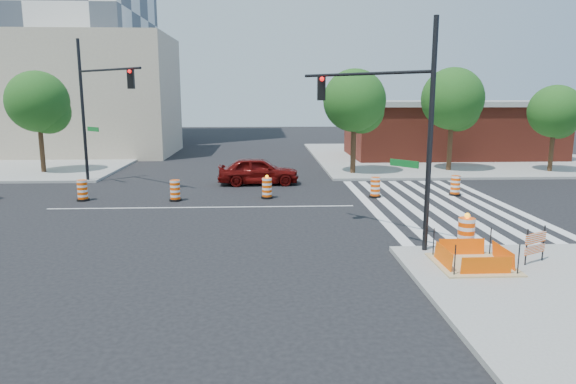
% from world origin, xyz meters
% --- Properties ---
extents(ground, '(120.00, 120.00, 0.00)m').
position_xyz_m(ground, '(0.00, 0.00, 0.00)').
color(ground, black).
rests_on(ground, ground).
extents(sidewalk_ne, '(22.00, 22.00, 0.15)m').
position_xyz_m(sidewalk_ne, '(18.00, 18.00, 0.07)').
color(sidewalk_ne, gray).
rests_on(sidewalk_ne, ground).
extents(crosswalk_east, '(6.75, 13.50, 0.01)m').
position_xyz_m(crosswalk_east, '(10.95, 0.00, 0.01)').
color(crosswalk_east, silver).
rests_on(crosswalk_east, ground).
extents(lane_centerline, '(14.00, 0.12, 0.01)m').
position_xyz_m(lane_centerline, '(0.00, 0.00, 0.01)').
color(lane_centerline, silver).
rests_on(lane_centerline, ground).
extents(excavation_pit, '(2.20, 2.20, 0.90)m').
position_xyz_m(excavation_pit, '(9.00, -9.00, 0.22)').
color(excavation_pit, tan).
rests_on(excavation_pit, ground).
extents(brick_storefront, '(16.50, 8.50, 4.60)m').
position_xyz_m(brick_storefront, '(18.00, 18.00, 2.32)').
color(brick_storefront, maroon).
rests_on(brick_storefront, ground).
extents(beige_midrise, '(14.00, 10.00, 10.00)m').
position_xyz_m(beige_midrise, '(-12.00, 22.00, 5.00)').
color(beige_midrise, tan).
rests_on(beige_midrise, ground).
extents(red_coupe, '(4.71, 2.03, 1.58)m').
position_xyz_m(red_coupe, '(2.54, 6.08, 0.79)').
color(red_coupe, '#560807').
rests_on(red_coupe, ground).
extents(signal_pole_se, '(3.69, 4.26, 7.29)m').
position_xyz_m(signal_pole_se, '(7.05, -6.27, 4.48)').
color(signal_pole_se, black).
rests_on(signal_pole_se, ground).
extents(signal_pole_nw, '(4.51, 4.31, 8.06)m').
position_xyz_m(signal_pole_nw, '(-6.33, 6.09, 4.94)').
color(signal_pole_nw, black).
rests_on(signal_pole_nw, ground).
extents(pit_drum, '(0.66, 0.66, 1.29)m').
position_xyz_m(pit_drum, '(9.25, -7.76, 0.69)').
color(pit_drum, black).
rests_on(pit_drum, ground).
extents(barricade, '(0.84, 0.48, 1.10)m').
position_xyz_m(barricade, '(10.92, -8.86, 0.75)').
color(barricade, '#FF4F05').
rests_on(barricade, ground).
extents(tree_north_b, '(3.89, 3.89, 6.61)m').
position_xyz_m(tree_north_b, '(-11.46, 10.68, 4.44)').
color(tree_north_b, '#382314').
rests_on(tree_north_b, ground).
extents(tree_north_c, '(3.95, 3.95, 6.72)m').
position_xyz_m(tree_north_c, '(8.64, 9.36, 4.51)').
color(tree_north_c, '#382314').
rests_on(tree_north_c, ground).
extents(tree_north_d, '(4.04, 4.04, 6.86)m').
position_xyz_m(tree_north_d, '(15.24, 10.24, 4.61)').
color(tree_north_d, '#382314').
rests_on(tree_north_d, ground).
extents(tree_north_e, '(3.37, 3.37, 5.73)m').
position_xyz_m(tree_north_e, '(21.72, 9.43, 3.85)').
color(tree_north_e, '#382314').
rests_on(tree_north_e, ground).
extents(median_drum_1, '(0.60, 0.60, 1.02)m').
position_xyz_m(median_drum_1, '(-5.99, 1.81, 0.48)').
color(median_drum_1, black).
rests_on(median_drum_1, ground).
extents(median_drum_2, '(0.60, 0.60, 1.02)m').
position_xyz_m(median_drum_2, '(-1.47, 1.55, 0.48)').
color(median_drum_2, black).
rests_on(median_drum_2, ground).
extents(median_drum_3, '(0.60, 0.60, 1.18)m').
position_xyz_m(median_drum_3, '(3.00, 1.97, 0.49)').
color(median_drum_3, black).
rests_on(median_drum_3, ground).
extents(median_drum_4, '(0.60, 0.60, 1.02)m').
position_xyz_m(median_drum_4, '(8.46, 1.94, 0.48)').
color(median_drum_4, black).
rests_on(median_drum_4, ground).
extents(median_drum_5, '(0.60, 0.60, 1.02)m').
position_xyz_m(median_drum_5, '(12.67, 2.24, 0.48)').
color(median_drum_5, black).
rests_on(median_drum_5, ground).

